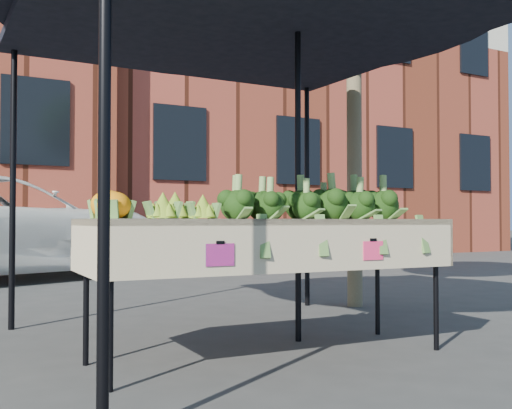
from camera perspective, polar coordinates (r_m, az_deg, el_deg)
ground at (r=4.20m, az=3.80°, el=-13.78°), size 90.00×90.00×0.00m
table at (r=3.95m, az=1.41°, el=-7.94°), size 2.43×0.89×0.90m
canopy at (r=4.37m, az=-0.43°, el=4.77°), size 3.16×3.16×2.74m
broccoli_heap at (r=4.09m, az=4.56°, el=0.55°), size 1.38×0.58×0.28m
romanesco_cluster at (r=3.62m, az=-7.60°, el=0.32°), size 0.44×0.48×0.21m
cauliflower_pair at (r=3.58m, az=-13.60°, el=0.20°), size 0.24×0.44×0.19m
street_tree at (r=6.49m, az=9.31°, el=10.81°), size 2.31×2.31×4.55m
building_right at (r=18.73m, az=1.18°, el=8.77°), size 12.00×8.00×8.50m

